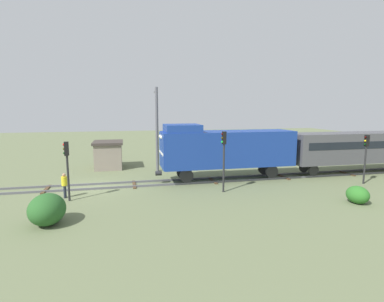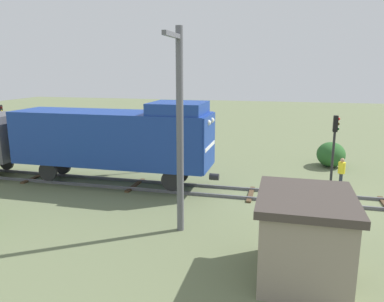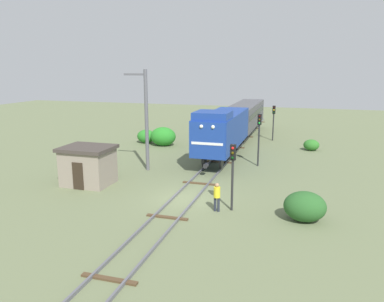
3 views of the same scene
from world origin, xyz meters
name	(u,v)px [view 2 (image 2 of 3)]	position (x,y,z in m)	size (l,w,h in m)	color
ground_plane	(315,200)	(0.00, 0.00, 0.00)	(116.38, 116.38, 0.00)	#66704C
railway_track	(315,199)	(0.00, 0.00, 0.07)	(2.40, 77.59, 0.16)	#595960
locomotive	(115,137)	(0.00, 10.79, 2.77)	(2.90, 11.60, 4.60)	navy
traffic_signal_near	(335,137)	(3.20, -1.06, 2.74)	(0.32, 0.34, 3.92)	#262628
traffic_signal_mid	(157,124)	(3.40, 9.51, 3.06)	(0.32, 0.34, 4.41)	#262628
traffic_signal_far	(1,122)	(3.60, 21.31, 2.76)	(0.32, 0.34, 3.95)	#262628
worker_near_track	(341,171)	(2.40, -1.46, 1.00)	(0.38, 0.38, 1.70)	#262B38
catenary_mast	(179,128)	(-5.06, 5.63, 4.25)	(1.94, 0.28, 8.01)	#595960
relay_hut	(304,236)	(-7.50, 0.94, 1.39)	(3.50, 2.90, 2.74)	gray
bush_near	(331,154)	(7.26, -1.44, 0.82)	(2.26, 1.85, 1.65)	#285A26
bush_mid	(86,144)	(7.76, 17.08, 0.56)	(1.54, 1.26, 1.12)	#2D7026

